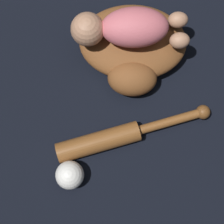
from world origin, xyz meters
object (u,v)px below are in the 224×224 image
(baseball_glove, at_px, (133,48))
(baseball_bat, at_px, (116,137))
(baseball, at_px, (70,175))
(baby_figure, at_px, (126,28))

(baseball_glove, xyz_separation_m, baseball_bat, (0.08, 0.26, -0.02))
(baseball_glove, xyz_separation_m, baseball, (0.22, 0.35, -0.01))
(baby_figure, xyz_separation_m, baseball_bat, (0.06, 0.28, -0.11))
(baseball_glove, bearing_deg, baby_figure, -44.74)
(baby_figure, bearing_deg, baseball, 61.42)
(baseball_bat, xyz_separation_m, baseball, (0.14, 0.09, 0.01))
(baseball, bearing_deg, baseball_bat, -146.65)
(baby_figure, xyz_separation_m, baseball, (0.20, 0.37, -0.10))
(baby_figure, distance_m, baseball, 0.43)
(baby_figure, relative_size, baseball, 4.16)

